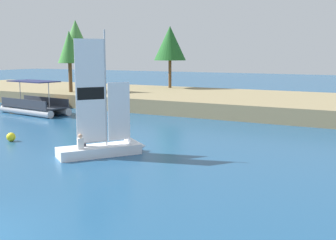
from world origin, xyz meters
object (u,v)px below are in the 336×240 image
shoreline_tree_centre (170,43)px  sailboat (111,145)px  channel_buoy (11,137)px  shoreline_tree_left (76,42)px  shoreline_tree_midleft (69,47)px  pontoon_boat (35,106)px  wooden_dock (43,107)px

shoreline_tree_centre → sailboat: (9.99, -24.27, -5.52)m
channel_buoy → shoreline_tree_centre: bearing=97.5°
shoreline_tree_left → channel_buoy: 19.72m
shoreline_tree_midleft → pontoon_boat: (2.04, -6.66, -4.81)m
shoreline_tree_left → channel_buoy: size_ratio=14.01×
sailboat → channel_buoy: bearing=126.8°
shoreline_tree_midleft → wooden_dock: 7.10m
shoreline_tree_left → shoreline_tree_centre: shoreline_tree_left is taller
shoreline_tree_centre → pontoon_boat: (-3.94, -15.86, -5.32)m
shoreline_tree_midleft → sailboat: shoreline_tree_midleft is taller
sailboat → wooden_dock: bearing=90.2°
shoreline_tree_left → channel_buoy: (9.33, -16.38, -5.81)m
wooden_dock → pontoon_boat: pontoon_boat is taller
wooden_dock → sailboat: sailboat is taller
pontoon_boat → channel_buoy: pontoon_boat is taller
shoreline_tree_left → shoreline_tree_midleft: bearing=-84.1°
shoreline_tree_left → sailboat: shoreline_tree_left is taller
shoreline_tree_centre → channel_buoy: bearing=-82.5°
shoreline_tree_left → wooden_dock: size_ratio=1.25×
sailboat → pontoon_boat: sailboat is taller
sailboat → shoreline_tree_left: bearing=79.6°
shoreline_tree_midleft → wooden_dock: shoreline_tree_midleft is taller
shoreline_tree_left → shoreline_tree_centre: size_ratio=1.05×
shoreline_tree_left → sailboat: size_ratio=1.10×
sailboat → channel_buoy: 6.77m
shoreline_tree_centre → wooden_dock: shoreline_tree_centre is taller
shoreline_tree_midleft → shoreline_tree_left: bearing=95.9°
channel_buoy → sailboat: bearing=2.1°
shoreline_tree_midleft → shoreline_tree_centre: bearing=57.0°
wooden_dock → sailboat: bearing=-34.5°
shoreline_tree_midleft → wooden_dock: (0.94, -4.73, -5.21)m
sailboat → channel_buoy: (-6.76, -0.24, -0.22)m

